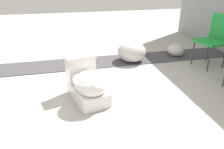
{
  "coord_description": "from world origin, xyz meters",
  "views": [
    {
      "loc": [
        2.25,
        -0.17,
        1.38
      ],
      "look_at": [
        -0.06,
        0.38,
        0.3
      ],
      "focal_mm": 35.0,
      "sensor_mm": 36.0,
      "label": 1
    }
  ],
  "objects_px": {
    "boulder_near": "(132,52)",
    "boulder_far": "(176,50)",
    "toilet": "(88,83)",
    "folding_chair_left": "(217,35)"
  },
  "relations": [
    {
      "from": "toilet",
      "to": "boulder_far",
      "type": "distance_m",
      "value": 2.16
    },
    {
      "from": "boulder_near",
      "to": "boulder_far",
      "type": "bearing_deg",
      "value": 95.02
    },
    {
      "from": "folding_chair_left",
      "to": "boulder_far",
      "type": "distance_m",
      "value": 0.78
    },
    {
      "from": "folding_chair_left",
      "to": "toilet",
      "type": "bearing_deg",
      "value": 4.28
    },
    {
      "from": "toilet",
      "to": "boulder_near",
      "type": "relative_size",
      "value": 1.44
    },
    {
      "from": "boulder_near",
      "to": "boulder_far",
      "type": "distance_m",
      "value": 0.89
    },
    {
      "from": "folding_chair_left",
      "to": "boulder_near",
      "type": "xyz_separation_m",
      "value": [
        -0.48,
        -1.25,
        -0.33
      ]
    },
    {
      "from": "toilet",
      "to": "boulder_near",
      "type": "height_order",
      "value": "toilet"
    },
    {
      "from": "folding_chair_left",
      "to": "boulder_far",
      "type": "relative_size",
      "value": 2.61
    },
    {
      "from": "toilet",
      "to": "boulder_near",
      "type": "distance_m",
      "value": 1.44
    }
  ]
}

